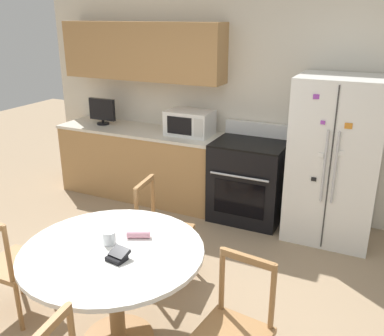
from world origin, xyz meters
name	(u,v)px	position (x,y,z in m)	size (l,w,h in m)	color
ground_plane	(112,328)	(0.00, 0.00, 0.00)	(14.00, 14.00, 0.00)	#9E8466
back_wall	(210,87)	(-0.30, 2.59, 1.44)	(5.20, 0.44, 2.60)	silver
kitchen_counter	(140,163)	(-1.14, 2.29, 0.45)	(2.13, 0.64, 0.90)	#AD7F4C
refrigerator	(335,160)	(1.25, 2.23, 0.85)	(0.87, 0.73, 1.71)	white
oven_range	(249,180)	(0.33, 2.26, 0.47)	(0.80, 0.68, 1.08)	black
microwave	(190,123)	(-0.45, 2.33, 1.05)	(0.54, 0.36, 0.29)	white
countertop_tv	(102,111)	(-1.70, 2.29, 1.08)	(0.37, 0.16, 0.34)	black
dining_table	(114,267)	(0.13, -0.08, 0.63)	(1.25, 1.25, 0.77)	white
dining_chair_right	(233,334)	(1.03, -0.14, 0.43)	(0.47, 0.47, 0.90)	#9E7042
dining_chair_far	(162,232)	(0.01, 0.81, 0.43)	(0.47, 0.47, 0.90)	#9E7042
dining_chair_left	(12,266)	(-0.77, -0.17, 0.43)	(0.43, 0.43, 0.90)	#9E7042
candle_glass	(109,239)	(0.07, -0.03, 0.81)	(0.09, 0.09, 0.09)	silver
folded_napkin	(138,234)	(0.20, 0.13, 0.79)	(0.17, 0.12, 0.05)	pink
wallet	(118,256)	(0.24, -0.17, 0.79)	(0.14, 0.14, 0.07)	black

